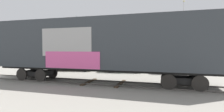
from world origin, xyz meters
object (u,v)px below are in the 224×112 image
object	(u,v)px
parked_car_black	(177,65)
parked_car_green	(124,64)
freight_car	(101,45)
parked_car_tan	(73,63)
flagpole	(184,26)

from	to	relation	value
parked_car_black	parked_car_green	bearing A→B (deg)	-178.71
freight_car	parked_car_black	size ratio (longest dim) A/B	3.68
parked_car_tan	parked_car_black	bearing A→B (deg)	1.69
freight_car	parked_car_tan	size ratio (longest dim) A/B	3.35
freight_car	flagpole	size ratio (longest dim) A/B	1.95
parked_car_tan	parked_car_green	size ratio (longest dim) A/B	1.19
freight_car	parked_car_green	xyz separation A→B (m)	(0.46, 6.28, -1.86)
freight_car	parked_car_black	bearing A→B (deg)	48.06
flagpole	parked_car_tan	bearing A→B (deg)	-153.31
freight_car	parked_car_green	distance (m)	6.57
parked_car_green	parked_car_black	bearing A→B (deg)	1.29
flagpole	parked_car_black	world-z (taller)	flagpole
flagpole	parked_car_tan	xyz separation A→B (m)	(-12.31, -6.19, -4.51)
freight_car	parked_car_tan	xyz separation A→B (m)	(-5.21, 6.08, -1.87)
parked_car_tan	parked_car_green	world-z (taller)	parked_car_tan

